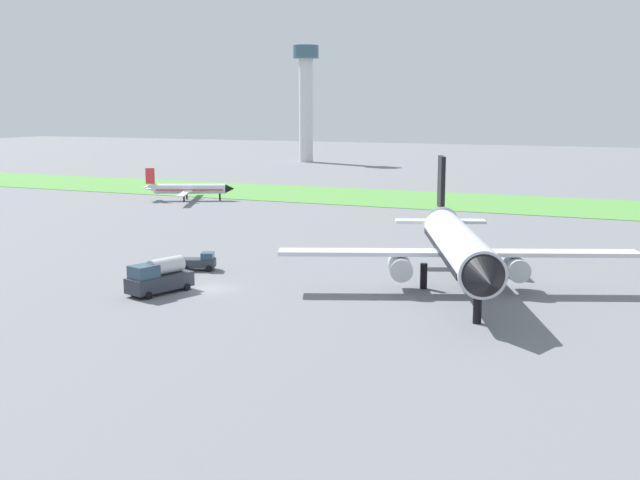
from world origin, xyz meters
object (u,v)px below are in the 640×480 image
object	(u,v)px
airplane_taxiing_turboprop	(188,189)
pushback_tug_midfield	(200,262)
control_tower	(306,94)
airplane_midfield_jet	(458,247)
fuel_truck_near_gate	(159,277)

from	to	relation	value
airplane_taxiing_turboprop	pushback_tug_midfield	bearing A→B (deg)	-80.79
control_tower	airplane_midfield_jet	bearing A→B (deg)	-60.50
airplane_midfield_jet	control_tower	world-z (taller)	control_tower
airplane_midfield_jet	airplane_taxiing_turboprop	size ratio (longest dim) A/B	1.71
pushback_tug_midfield	airplane_taxiing_turboprop	bearing A→B (deg)	101.44
pushback_tug_midfield	control_tower	size ratio (longest dim) A/B	0.11
airplane_midfield_jet	pushback_tug_midfield	bearing A→B (deg)	-109.50
pushback_tug_midfield	control_tower	distance (m)	170.10
airplane_taxiing_turboprop	fuel_truck_near_gate	bearing A→B (deg)	-83.97
fuel_truck_near_gate	pushback_tug_midfield	xyz separation A→B (m)	(-2.24, 10.70, -0.67)
airplane_midfield_jet	control_tower	size ratio (longest dim) A/B	0.90
fuel_truck_near_gate	airplane_taxiing_turboprop	bearing A→B (deg)	-132.54
airplane_midfield_jet	control_tower	bearing A→B (deg)	-172.97
airplane_midfield_jet	fuel_truck_near_gate	bearing A→B (deg)	-87.08
airplane_taxiing_turboprop	fuel_truck_near_gate	size ratio (longest dim) A/B	2.74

